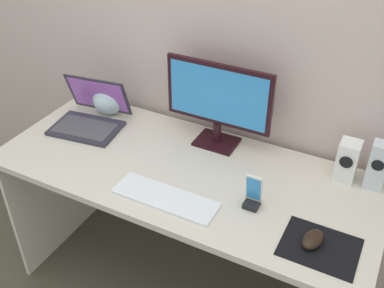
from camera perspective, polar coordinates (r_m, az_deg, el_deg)
The scene contains 12 objects.
ground_plane at distance 2.35m, azimuth -0.80°, elevation -17.36°, with size 8.00×8.00×0.00m, color #494636.
wall_back at distance 1.89m, azimuth 4.49°, elevation 15.89°, with size 6.00×0.04×2.50m, color #C7AFA5.
desk at distance 1.92m, azimuth -0.94°, elevation -6.51°, with size 1.56×0.66×0.73m.
monitor at distance 1.87m, azimuth 3.30°, elevation 5.42°, with size 0.46×0.14×0.38m.
speaker_right at distance 1.83m, azimuth 22.34°, elevation -2.53°, with size 0.07×0.07×0.20m.
speaker_near_monitor at distance 1.84m, azimuth 18.97°, elevation -1.99°, with size 0.08×0.08×0.17m.
laptop at distance 2.14m, azimuth -12.69°, elevation 3.37°, with size 0.34×0.32×0.21m.
fishbowl at distance 2.21m, azimuth -10.44°, elevation 5.56°, with size 0.15×0.15×0.15m, color silver.
keyboard_external at distance 1.69m, azimuth -3.36°, elevation -6.77°, with size 0.40×0.13×0.01m, color white.
mousepad at distance 1.58m, azimuth 15.78°, elevation -12.36°, with size 0.25×0.20×0.00m, color black.
mouse at distance 1.57m, azimuth 14.95°, elevation -11.52°, with size 0.06×0.10×0.04m, color black.
phone_in_dock at distance 1.65m, azimuth 7.67°, elevation -6.45°, with size 0.06×0.05×0.14m.
Camera 1 is at (0.70, -1.27, 1.85)m, focal length 42.37 mm.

